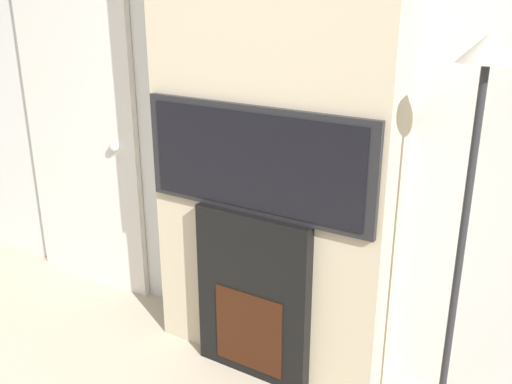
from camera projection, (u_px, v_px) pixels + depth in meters
wall_back at (291, 100)px, 2.76m from camera, size 6.00×0.06×2.70m
chimney_breast at (272, 106)px, 2.62m from camera, size 1.23×0.29×2.70m
fireplace at (256, 295)px, 2.82m from camera, size 0.61×0.15×0.87m
television at (256, 161)px, 2.58m from camera, size 1.18×0.07×0.51m
floor_lamp at (468, 200)px, 2.14m from camera, size 0.27×0.27×1.72m
entry_door at (80, 131)px, 3.55m from camera, size 0.94×0.09×2.04m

